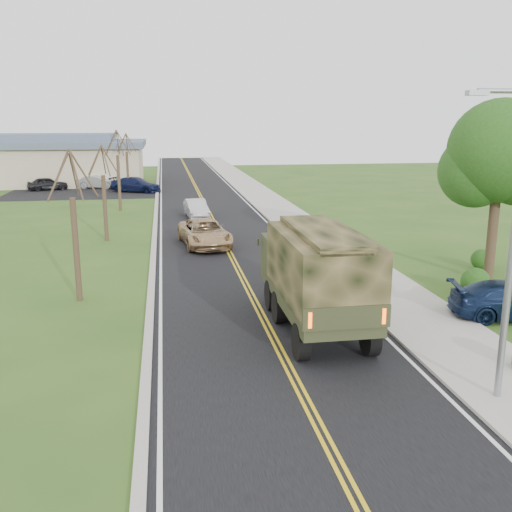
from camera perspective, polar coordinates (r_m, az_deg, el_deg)
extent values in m
plane|color=#2A4C19|center=(15.25, 5.14, -14.58)|extent=(160.00, 160.00, 0.00)
cube|color=black|center=(53.61, -5.44, 5.72)|extent=(8.00, 120.00, 0.01)
cube|color=#9E998E|center=(54.03, -1.02, 5.89)|extent=(0.30, 120.00, 0.12)
cube|color=#9E998E|center=(54.30, 0.82, 5.92)|extent=(3.20, 120.00, 0.10)
cube|color=#9E998E|center=(53.50, -9.90, 5.61)|extent=(0.30, 120.00, 0.10)
cylinder|color=gray|center=(15.42, 24.26, 0.46)|extent=(0.18, 0.18, 8.00)
cylinder|color=gray|center=(14.79, 23.70, 14.88)|extent=(1.40, 0.12, 0.12)
cube|color=gray|center=(14.43, 21.26, 14.96)|extent=(0.50, 0.22, 0.12)
cylinder|color=#38281C|center=(27.57, 22.61, 2.73)|extent=(0.44, 0.44, 5.04)
sphere|color=#1F4513|center=(27.21, 23.25, 9.64)|extent=(4.50, 4.50, 4.50)
sphere|color=#1F4513|center=(27.28, 21.08, 7.93)|extent=(3.24, 3.24, 3.24)
cylinder|color=#38281C|center=(23.83, -17.54, 0.58)|extent=(0.24, 0.24, 4.20)
cylinder|color=#38281C|center=(23.44, -16.86, 7.92)|extent=(1.01, 0.33, 1.90)
cylinder|color=#38281C|center=(23.99, -17.76, 7.79)|extent=(0.13, 1.29, 1.74)
cylinder|color=#38281C|center=(23.63, -19.11, 7.80)|extent=(0.98, 0.43, 1.90)
cylinder|color=#38281C|center=(22.98, -19.19, 7.46)|extent=(0.79, 1.05, 1.77)
cylinder|color=#38281C|center=(22.94, -17.55, 7.77)|extent=(0.58, 0.90, 1.90)
cylinder|color=#38281C|center=(35.58, -14.86, 4.64)|extent=(0.24, 0.24, 3.96)
cylinder|color=#38281C|center=(35.35, -14.39, 9.27)|extent=(0.96, 0.32, 1.79)
cylinder|color=#38281C|center=(35.86, -15.00, 9.17)|extent=(0.12, 1.22, 1.65)
cylinder|color=#38281C|center=(35.49, -15.82, 9.20)|extent=(0.93, 0.41, 1.79)
cylinder|color=#38281C|center=(34.87, -15.81, 9.01)|extent=(0.75, 0.99, 1.67)
cylinder|color=#38281C|center=(34.87, -14.79, 9.19)|extent=(0.55, 0.85, 1.80)
cylinder|color=#38281C|center=(47.41, -13.53, 7.10)|extent=(0.24, 0.24, 4.44)
cylinder|color=#38281C|center=(47.29, -13.12, 11.00)|extent=(1.07, 0.35, 2.00)
cylinder|color=#38281C|center=(47.84, -13.64, 10.90)|extent=(0.13, 1.36, 1.84)
cylinder|color=#38281C|center=(47.41, -14.33, 10.94)|extent=(1.03, 0.46, 2.00)
cylinder|color=#38281C|center=(46.72, -14.30, 10.81)|extent=(0.83, 1.10, 1.87)
cylinder|color=#38281C|center=(46.73, -13.44, 10.96)|extent=(0.61, 0.95, 2.01)
cylinder|color=#38281C|center=(59.35, -12.71, 8.17)|extent=(0.24, 0.24, 4.08)
cylinder|color=#38281C|center=(59.27, -12.39, 11.03)|extent=(0.99, 0.33, 1.84)
cylinder|color=#38281C|center=(59.77, -12.79, 10.96)|extent=(0.13, 1.25, 1.69)
cylinder|color=#38281C|center=(59.37, -13.28, 10.99)|extent=(0.95, 0.42, 1.85)
cylinder|color=#38281C|center=(58.73, -13.25, 10.90)|extent=(0.77, 1.02, 1.72)
cylinder|color=#38281C|center=(58.75, -12.62, 11.00)|extent=(0.57, 0.88, 1.85)
cube|color=tan|center=(70.34, -19.66, 8.55)|extent=(20.00, 12.00, 4.20)
cube|color=#475466|center=(70.20, -19.82, 10.50)|extent=(21.00, 13.00, 0.70)
cube|color=#475466|center=(70.18, -19.86, 11.07)|extent=(14.00, 8.00, 0.90)
cube|color=black|center=(59.81, -15.49, 6.10)|extent=(18.00, 10.00, 0.02)
cylinder|color=black|center=(17.58, 4.52, -8.55)|extent=(0.37, 1.15, 1.15)
cylinder|color=black|center=(18.20, 11.34, -8.00)|extent=(0.37, 1.15, 1.15)
cylinder|color=black|center=(20.65, 2.32, -5.13)|extent=(0.37, 1.15, 1.15)
cylinder|color=black|center=(21.18, 8.18, -4.77)|extent=(0.37, 1.15, 1.15)
cylinder|color=black|center=(22.02, 1.55, -3.93)|extent=(0.37, 1.15, 1.15)
cylinder|color=black|center=(22.52, 7.08, -3.63)|extent=(0.37, 1.15, 1.15)
cube|color=#2E331B|center=(20.15, 5.76, -4.09)|extent=(2.52, 7.34, 0.37)
cube|color=#2E331B|center=(22.41, 4.07, 0.11)|extent=(2.52, 1.99, 1.47)
cube|color=black|center=(23.26, 3.55, 1.14)|extent=(2.31, 0.09, 0.73)
cube|color=#2E331B|center=(19.25, 6.46, -4.13)|extent=(2.63, 5.56, 0.16)
cube|color=black|center=(18.95, 6.55, -0.96)|extent=(2.63, 5.56, 2.10)
cube|color=black|center=(18.71, 6.64, 2.31)|extent=(1.68, 5.56, 0.26)
cube|color=#2E331B|center=(16.65, 9.06, -6.10)|extent=(2.62, 0.13, 0.68)
cube|color=#FF590C|center=(16.30, 5.43, -6.43)|extent=(0.10, 0.04, 0.47)
cube|color=#FF590C|center=(16.97, 12.68, -5.90)|extent=(0.10, 0.04, 0.47)
imported|color=tan|center=(33.29, -5.16, 2.31)|extent=(3.14, 5.69, 1.51)
imported|color=silver|center=(43.23, -6.00, 4.75)|extent=(1.83, 4.20, 1.35)
imported|color=black|center=(63.76, -20.12, 6.81)|extent=(4.33, 2.81, 1.37)
imported|color=#AAA9AE|center=(63.73, -15.54, 7.15)|extent=(4.56, 2.57, 1.42)
imported|color=black|center=(59.64, -11.92, 6.99)|extent=(5.59, 4.07, 1.50)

